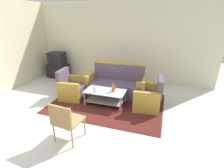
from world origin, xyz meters
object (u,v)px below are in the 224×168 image
cup (114,88)px  television (57,58)px  armchair_left (72,88)px  coffee_table (105,95)px  wicker_chair (65,120)px  couch (117,85)px  tv_stand (58,71)px  bottle_clear (94,89)px  armchair_right (148,98)px  bottle_orange (113,88)px

cup → television: bearing=152.2°
television → armchair_left: bearing=135.6°
armchair_left → cup: armchair_left is taller
coffee_table → wicker_chair: size_ratio=1.31×
couch → tv_stand: 2.85m
coffee_table → television: television is taller
cup → tv_stand: bearing=152.2°
couch → bottle_clear: 0.98m
television → wicker_chair: television is taller
armchair_right → coffee_table: size_ratio=0.77×
cup → wicker_chair: 1.83m
coffee_table → wicker_chair: 1.68m
armchair_right → coffee_table: armchair_right is taller
armchair_left → tv_stand: (-1.51, 1.49, -0.03)m
bottle_orange → television: (-2.82, 1.61, 0.24)m
couch → bottle_orange: size_ratio=6.41×
armchair_left → coffee_table: size_ratio=0.77×
bottle_clear → cup: 0.54m
cup → television: 3.18m
coffee_table → tv_stand: bearing=148.3°
coffee_table → bottle_clear: 0.37m
armchair_left → television: 2.18m
coffee_table → television: bearing=148.2°
bottle_clear → tv_stand: (-2.35, 1.78, -0.23)m
cup → tv_stand: size_ratio=0.12×
couch → coffee_table: 0.73m
coffee_table → armchair_right: bearing=8.4°
armchair_right → bottle_orange: (-0.92, -0.18, 0.23)m
couch → coffee_table: couch is taller
tv_stand → wicker_chair: (2.41, -3.26, 0.23)m
television → couch: bearing=162.2°
armchair_left → bottle_clear: bearing=66.9°
coffee_table → armchair_left: bearing=174.3°
bottle_clear → wicker_chair: wicker_chair is taller
bottle_orange → wicker_chair: bearing=-104.0°
television → bottle_orange: bearing=150.5°
television → wicker_chair: size_ratio=0.72×
coffee_table → bottle_orange: (0.23, -0.01, 0.25)m
television → wicker_chair: 4.06m
tv_stand → television: television is taller
bottle_clear → bottle_orange: 0.50m
armchair_right → television: (-3.74, 1.44, 0.47)m
couch → armchair_left: 1.35m
armchair_left → wicker_chair: 1.99m
wicker_chair → tv_stand: bearing=132.2°
cup → television: size_ratio=0.17×
bottle_clear → bottle_orange: bearing=20.1°
bottle_clear → television: bearing=142.8°
bottle_orange → television: bearing=150.2°
armchair_left → armchair_right: bearing=87.3°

